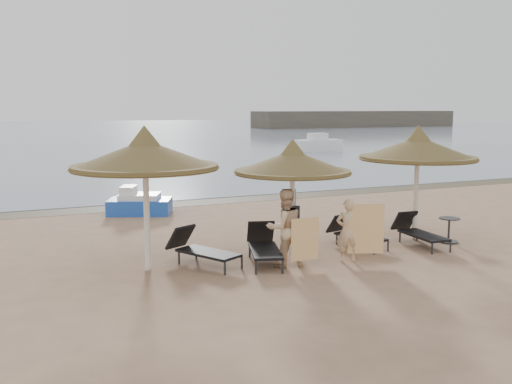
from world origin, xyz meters
The scene contains 19 objects.
ground centered at (0.00, 0.00, 0.00)m, with size 160.00×160.00×0.00m, color #A37A5B.
sea centered at (0.00, 80.00, 0.01)m, with size 200.00×140.00×0.03m, color slate.
wet_sand_strip centered at (0.00, 9.40, 0.00)m, with size 200.00×1.60×0.01m, color brown.
palapa_left centered at (-3.18, 0.87, 2.63)m, with size 3.33×3.33×3.30m.
palapa_center centered at (0.50, 0.81, 2.33)m, with size 2.95×2.95×2.93m.
palapa_right centered at (4.40, 0.84, 2.56)m, with size 3.24×3.24×3.21m.
lounger_far_left centered at (-1.95, 0.81, 0.39)m, with size 1.46×2.02×0.87m.
lounger_near_left centered at (-0.46, 0.45, 0.40)m, with size 1.23×2.10×0.89m.
lounger_near_right centered at (2.42, 0.89, 0.36)m, with size 0.97×1.86×0.79m.
lounger_far_right centered at (4.07, 0.31, 0.38)m, with size 0.74×1.91×0.84m.
side_table centered at (5.03, 0.17, 0.32)m, with size 0.57×0.57×0.69m.
person_left centered at (-0.19, -0.15, 1.07)m, with size 0.98×0.64×2.13m, color #D9B48A.
person_right centered at (1.37, -0.41, 0.89)m, with size 0.82×0.53×1.79m, color #D9B48A.
towel_left centered at (0.16, -0.50, 0.69)m, with size 0.72×0.02×1.00m.
towel_right centered at (1.72, -0.66, 0.83)m, with size 0.80×0.35×1.20m.
bag_patterned centered at (0.50, 0.99, 1.43)m, with size 0.36×0.20×0.43m.
bag_dark centered at (0.50, 0.65, 1.10)m, with size 0.23×0.09×0.33m.
pedal_boat centered at (-1.87, 7.84, 0.37)m, with size 2.44×1.97×0.99m.
buoy_mid centered at (3.36, 31.78, 0.20)m, with size 0.40×0.40×0.40m, color yellow.
Camera 1 is at (-6.02, -11.75, 3.69)m, focal length 40.00 mm.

